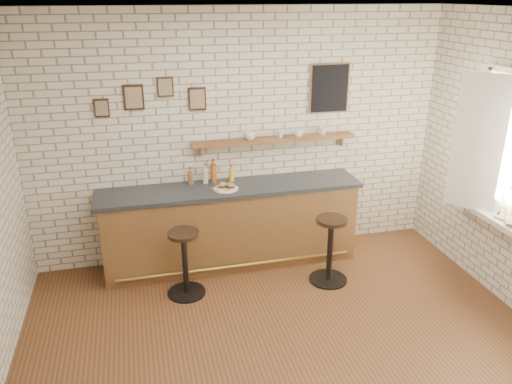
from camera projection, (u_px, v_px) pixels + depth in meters
ground at (287, 346)px, 4.73m from camera, size 5.00×5.00×0.00m
bar_counter at (231, 225)px, 6.03m from camera, size 3.10×0.65×1.01m
sandwich_plate at (226, 189)px, 5.76m from camera, size 0.28×0.28×0.01m
ciabatta_sandwich at (227, 186)px, 5.74m from camera, size 0.21×0.15×0.06m
potato_chips at (225, 188)px, 5.75m from camera, size 0.28×0.18×0.00m
bitters_bottle_brown at (191, 177)px, 5.87m from camera, size 0.07×0.07×0.21m
bitters_bottle_white at (205, 175)px, 5.91m from camera, size 0.06×0.06×0.24m
bitters_bottle_amber at (213, 173)px, 5.92m from camera, size 0.07×0.07×0.29m
condiment_bottle_yellow at (232, 174)px, 5.98m from camera, size 0.06×0.06×0.20m
bar_stool_left at (185, 261)px, 5.42m from camera, size 0.45×0.45×0.76m
bar_stool_right at (330, 248)px, 5.67m from camera, size 0.46×0.46×0.79m
wall_shelf at (275, 140)px, 5.98m from camera, size 2.00×0.18×0.18m
shelf_cup_a at (250, 136)px, 5.89m from camera, size 0.18×0.18×0.10m
shelf_cup_b at (280, 134)px, 5.97m from camera, size 0.12×0.12×0.09m
shelf_cup_c at (298, 133)px, 6.02m from camera, size 0.12×0.12×0.09m
shelf_cup_d at (323, 131)px, 6.09m from camera, size 0.13×0.13×0.10m
back_wall_decor at (259, 92)px, 5.80m from camera, size 2.96×0.02×0.56m
window_sill at (500, 221)px, 5.20m from camera, size 0.20×1.35×0.06m
casement_window at (510, 153)px, 4.92m from camera, size 0.40×1.30×1.56m
book_lower at (503, 221)px, 5.13m from camera, size 0.23×0.26×0.02m
book_upper at (505, 220)px, 5.10m from camera, size 0.26×0.26×0.02m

